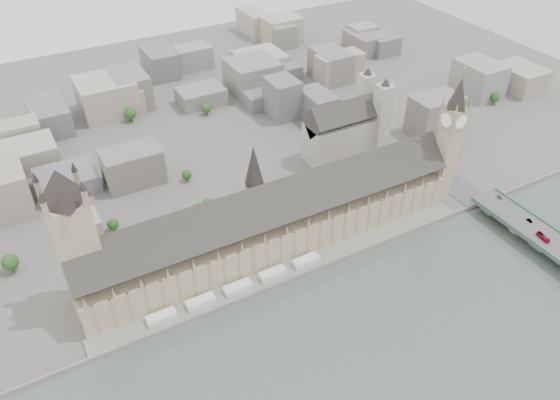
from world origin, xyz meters
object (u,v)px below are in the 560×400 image
westminster_abbey (347,129)px  red_bus_north (543,237)px  palace_of_westminster (273,221)px  car_approach (500,197)px  car_silver (530,221)px  victoria_tower (74,237)px  elizabeth_tower (451,133)px

westminster_abbey → red_bus_north: westminster_abbey is taller
westminster_abbey → palace_of_westminster: bearing=-145.8°
westminster_abbey → car_approach: westminster_abbey is taller
palace_of_westminster → car_silver: 181.52m
palace_of_westminster → westminster_abbey: (110.92, 75.30, 2.38)m
car_silver → car_approach: (2.63, 29.68, 0.08)m
palace_of_westminster → red_bus_north: bearing=-30.1°
palace_of_westminster → car_silver: palace_of_westminster is taller
car_silver → car_approach: car_approach is taller
palace_of_westminster → car_approach: (167.85, -44.58, -11.64)m
palace_of_westminster → car_approach: size_ratio=47.10×
car_approach → victoria_tower: bearing=-173.0°
palace_of_westminster → elizabeth_tower: 142.94m
red_bus_north → palace_of_westminster: bearing=157.9°
car_silver → westminster_abbey: bearing=112.1°
westminster_abbey → car_approach: (56.93, -119.88, -14.01)m
victoria_tower → westminster_abbey: 244.79m
car_silver → red_bus_north: bearing=-110.3°
westminster_abbey → car_approach: 133.45m
elizabeth_tower → red_bus_north: (20.03, -79.91, -46.33)m
elizabeth_tower → victoria_tower: size_ratio=1.07×
victoria_tower → car_approach: victoria_tower is taller
palace_of_westminster → elizabeth_tower: bearing=-4.8°
victoria_tower → car_approach: (289.85, -50.88, -44.14)m
elizabeth_tower → car_approach: 64.68m
elizabeth_tower → car_approach: size_ratio=19.10×
elizabeth_tower → victoria_tower: elizabeth_tower is taller
palace_of_westminster → red_bus_north: 182.99m
car_silver → palace_of_westminster: bearing=158.0°
palace_of_westminster → red_bus_north: size_ratio=24.54×
elizabeth_tower → car_silver: bearing=-66.5°
palace_of_westminster → westminster_abbey: size_ratio=3.90×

